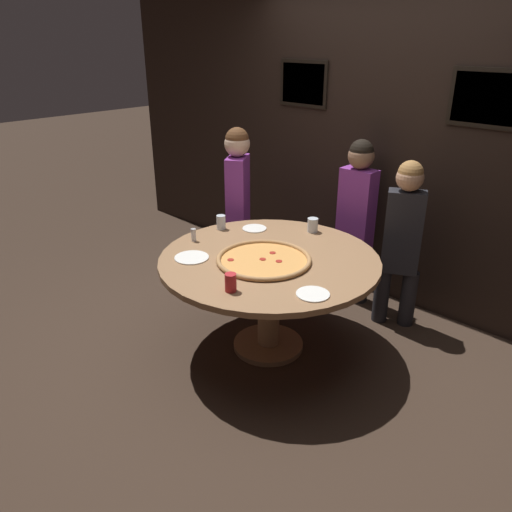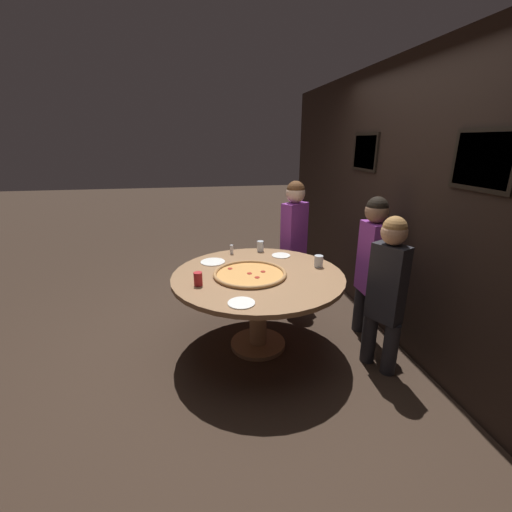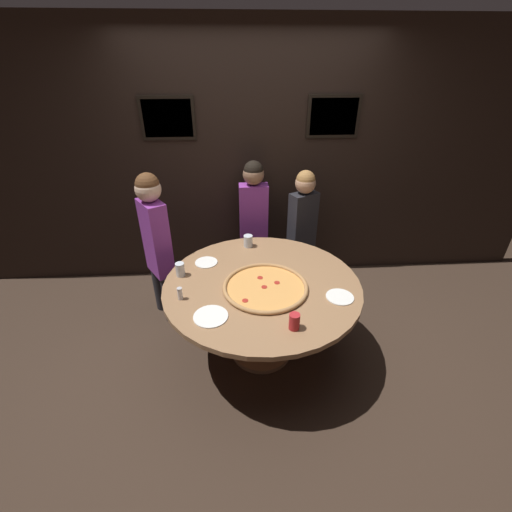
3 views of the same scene
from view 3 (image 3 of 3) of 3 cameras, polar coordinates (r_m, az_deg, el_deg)
name	(u,v)px [view 3 (image 3 of 3)]	position (r m, az deg, el deg)	size (l,w,h in m)	color
ground_plane	(261,351)	(3.15, 0.88, -15.54)	(24.00, 24.00, 0.00)	#38281E
back_wall	(252,163)	(3.68, -0.70, 15.31)	(6.40, 0.08, 2.60)	black
dining_table	(262,296)	(2.75, 0.98, -6.76)	(1.53, 1.53, 0.74)	#936B47
giant_pizza	(265,287)	(2.60, 1.57, -5.15)	(0.65, 0.65, 0.03)	#E0994C
drink_cup_beside_pizza	(294,321)	(2.24, 6.41, -10.80)	(0.07, 0.07, 0.11)	#B22328
drink_cup_near_right	(180,269)	(2.79, -12.52, -2.20)	(0.07, 0.07, 0.11)	silver
drink_cup_centre_back	(248,241)	(3.14, -1.32, 2.52)	(0.08, 0.08, 0.11)	silver
white_plate_near_front	(211,316)	(2.37, -7.55, -9.93)	(0.24, 0.24, 0.01)	white
white_plate_beside_cup	(340,297)	(2.59, 13.79, -6.64)	(0.20, 0.20, 0.01)	white
white_plate_right_side	(206,262)	(2.94, -8.28, -1.06)	(0.19, 0.19, 0.01)	white
condiment_shaker	(180,294)	(2.53, -12.56, -6.12)	(0.04, 0.04, 0.10)	silver
diner_side_right	(254,219)	(3.58, -0.42, 6.21)	(0.35, 0.21, 1.40)	#232328
diner_far_right	(157,241)	(3.21, -16.23, 2.38)	(0.31, 0.37, 1.45)	#232328
diner_side_left	(302,226)	(3.55, 7.71, 5.01)	(0.35, 0.26, 1.33)	#232328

